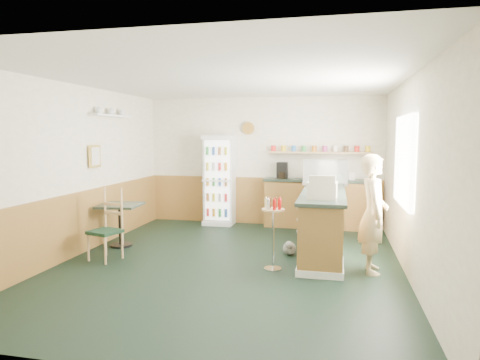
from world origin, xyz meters
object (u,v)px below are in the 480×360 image
(cash_register, at_px, (322,190))
(cafe_chair, at_px, (108,222))
(shopkeeper, at_px, (373,214))
(cafe_table, at_px, (120,217))
(display_case, at_px, (325,172))
(condiment_stand, at_px, (273,223))
(drinks_fridge, at_px, (219,180))

(cash_register, relative_size, cafe_chair, 0.39)
(shopkeeper, height_order, cafe_table, shopkeeper)
(display_case, distance_m, cash_register, 1.73)
(display_case, relative_size, condiment_stand, 0.79)
(cafe_chair, bearing_deg, condiment_stand, 15.93)
(display_case, relative_size, cafe_chair, 0.73)
(drinks_fridge, xyz_separation_m, cash_register, (2.24, -2.60, 0.18))
(drinks_fridge, relative_size, cash_register, 4.49)
(shopkeeper, xyz_separation_m, cafe_chair, (-3.94, -0.19, -0.25))
(condiment_stand, relative_size, cafe_table, 1.39)
(drinks_fridge, height_order, condiment_stand, drinks_fridge)
(drinks_fridge, distance_m, condiment_stand, 3.28)
(drinks_fridge, relative_size, condiment_stand, 1.87)
(drinks_fridge, height_order, display_case, drinks_fridge)
(drinks_fridge, height_order, shopkeeper, drinks_fridge)
(display_case, bearing_deg, shopkeeper, -68.80)
(drinks_fridge, relative_size, display_case, 2.37)
(display_case, xyz_separation_m, shopkeeper, (0.70, -1.81, -0.41))
(cafe_chair, bearing_deg, drinks_fridge, 86.53)
(cash_register, height_order, shopkeeper, shopkeeper)
(drinks_fridge, height_order, cafe_table, drinks_fridge)
(drinks_fridge, relative_size, shopkeeper, 1.15)
(shopkeeper, bearing_deg, display_case, 19.58)
(cash_register, bearing_deg, shopkeeper, -4.22)
(condiment_stand, xyz_separation_m, cafe_chair, (-2.57, -0.01, -0.10))
(cafe_table, bearing_deg, drinks_fridge, 61.72)
(display_case, distance_m, cafe_chair, 3.86)
(drinks_fridge, bearing_deg, cash_register, -49.29)
(display_case, distance_m, condiment_stand, 2.17)
(cash_register, xyz_separation_m, shopkeeper, (0.70, -0.08, -0.30))
(shopkeeper, relative_size, cafe_chair, 1.50)
(drinks_fridge, xyz_separation_m, condiment_stand, (1.57, -2.86, -0.28))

